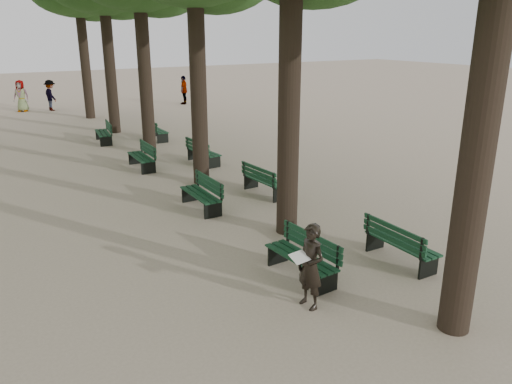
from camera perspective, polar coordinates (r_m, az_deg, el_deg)
ground at (r=9.66m, az=6.31°, el=-12.14°), size 120.00×120.00×0.00m
bench_left_0 at (r=10.32m, az=5.16°, el=-8.32°), size 0.67×1.83×0.92m
bench_left_1 at (r=14.14m, az=-6.31°, el=-0.92°), size 0.60×1.81×0.92m
bench_left_2 at (r=18.70m, az=-12.94°, el=3.43°), size 0.62×1.82×0.92m
bench_left_3 at (r=23.57m, az=-17.02°, el=6.06°), size 0.80×1.86×0.92m
bench_right_0 at (r=11.35m, az=16.20°, el=-6.46°), size 0.61×1.81×0.92m
bench_right_1 at (r=15.33m, az=1.08°, el=0.70°), size 0.67×1.83×0.92m
bench_right_2 at (r=19.06m, az=-6.00°, el=4.06°), size 0.69×1.83×0.92m
bench_right_3 at (r=23.60m, az=-11.27°, el=6.52°), size 0.59×1.81×0.92m
man_with_map at (r=9.07m, az=6.25°, el=-8.45°), size 0.63×0.68×1.61m
pedestrian_c at (r=34.97m, az=-8.24°, el=11.46°), size 1.00×1.11×1.91m
pedestrian_d at (r=34.61m, az=-25.26°, el=9.90°), size 1.00×0.82×1.92m
pedestrian_b at (r=34.29m, az=-22.41°, el=10.18°), size 0.60×1.28×1.90m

